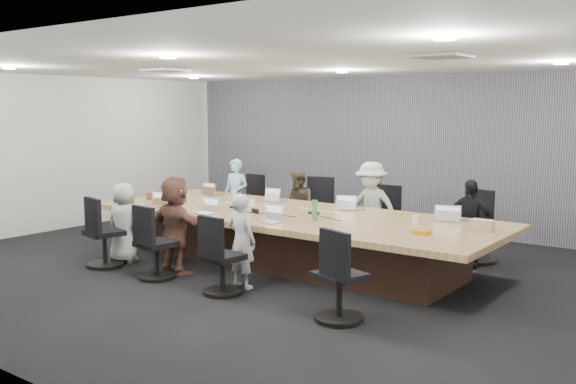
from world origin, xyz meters
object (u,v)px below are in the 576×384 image
Objects in this scene: person_2 at (371,207)px; person_4 at (124,223)px; chair_3 at (478,233)px; bottle_clear at (235,200)px; laptop_1 at (279,201)px; person_5 at (176,225)px; stapler at (255,211)px; laptop_2 at (353,209)px; chair_4 at (104,238)px; bottle_green_left at (174,189)px; laptop_0 at (215,194)px; chair_2 at (382,224)px; conference_table at (292,236)px; person_0 at (236,196)px; chair_5 at (156,250)px; laptop_5 at (204,213)px; canvas_bag at (482,226)px; chair_1 at (311,213)px; laptop_4 at (153,206)px; laptop_6 at (269,222)px; mug_brown at (149,196)px; chair_0 at (249,208)px; chair_6 at (223,263)px; person_3 at (469,223)px; person_6 at (241,241)px; bottle_green_right at (315,210)px; laptop_3 at (454,220)px; snack_packet at (422,232)px; person_1 at (299,206)px.

person_2 is 3.71m from person_4.
bottle_clear is (-3.05, -1.83, 0.43)m from chair_3.
laptop_1 is at bearing -131.70° from person_4.
person_5 is 1.17m from stapler.
chair_4 is at bearing 37.24° from laptop_2.
bottle_green_left is (-1.70, 1.59, 0.20)m from person_5.
laptop_0 is 2.77m from laptop_2.
laptop_2 is at bearing 89.52° from chair_2.
conference_table is 2.63m from person_0.
stapler is (0.53, 1.38, 0.38)m from chair_5.
laptop_5 is 1.15× the size of canvas_bag.
laptop_4 is at bearing 47.86° from chair_1.
stapler reaches higher than laptop_6.
chair_2 is 3.52m from bottle_green_left.
person_5 is at bearing -121.10° from person_2.
person_2 is (1.38, -0.35, 0.26)m from chair_1.
mug_brown is (-0.40, -1.12, 0.05)m from laptop_0.
chair_1 is 3.66× the size of bottle_clear.
chair_0 is 6.86× the size of mug_brown.
chair_4 is 2.78m from laptop_1.
chair_5 is at bearing -174.29° from chair_6.
mug_brown is at bearing -112.46° from person_0.
person_2 reaches higher than bottle_green_left.
laptop_0 is at bearing 144.00° from bottle_clear.
bottle_green_left is at bearing 22.01° from chair_1.
chair_5 is 2.53m from laptop_1.
chair_2 is 0.63× the size of person_3.
chair_4 is at bearing 13.34° from person_6.
person_6 reaches higher than canvas_bag.
bottle_green_right reaches higher than bottle_clear.
bottle_green_left is (-0.63, 1.04, 0.12)m from laptop_4.
snack_packet reaches higher than laptop_3.
laptop_0 is at bearing 173.86° from canvas_bag.
chair_1 is 3.59m from chair_4.
laptop_0 is 4.33m from laptop_3.
snack_packet is (1.62, -2.03, 0.37)m from chair_2.
person_2 is at bearing -159.80° from laptop_0.
laptop_1 is at bearing 149.81° from chair_0.
conference_table is 2.64m from chair_4.
conference_table is at bearing 49.72° from laptop_2.
laptop_0 is at bearing 130.98° from laptop_5.
bottle_green_left is (-2.65, 0.24, 0.46)m from conference_table.
stapler is (0.55, -0.19, -0.09)m from bottle_clear.
bottle_clear is at bearing -12.36° from bottle_green_left.
conference_table is at bearing 12.51° from laptop_3.
person_5 is at bearing -142.60° from person_3.
snack_packet reaches higher than laptop_1.
person_5 is 11.58× the size of mug_brown.
chair_6 is 0.57× the size of person_5.
laptop_1 is at bearing -78.66° from person_1.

